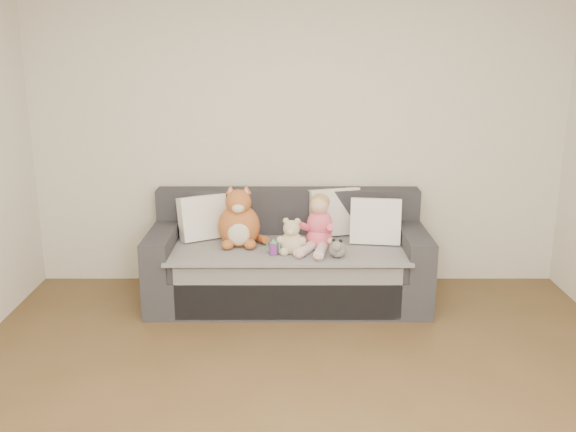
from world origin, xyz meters
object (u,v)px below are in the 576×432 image
object	(u,v)px
plush_cat	(239,222)
sofa	(288,262)
teddy_bear	(291,239)
sippy_cup	(273,247)
toddler	(318,226)

from	to	relation	value
plush_cat	sofa	bearing A→B (deg)	5.31
plush_cat	teddy_bear	world-z (taller)	plush_cat
sippy_cup	toddler	bearing A→B (deg)	23.01
plush_cat	teddy_bear	size ratio (longest dim) A/B	1.78
teddy_bear	sippy_cup	bearing A→B (deg)	-161.90
teddy_bear	sippy_cup	xyz separation A→B (m)	(-0.14, -0.02, -0.05)
plush_cat	teddy_bear	bearing A→B (deg)	-30.53
sofa	sippy_cup	world-z (taller)	sofa
toddler	teddy_bear	bearing A→B (deg)	-132.01
sofa	teddy_bear	distance (m)	0.39
plush_cat	sippy_cup	distance (m)	0.39
toddler	sippy_cup	xyz separation A→B (m)	(-0.35, -0.15, -0.12)
sofa	toddler	world-z (taller)	toddler
toddler	teddy_bear	world-z (taller)	toddler
sofa	plush_cat	xyz separation A→B (m)	(-0.39, -0.05, 0.35)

